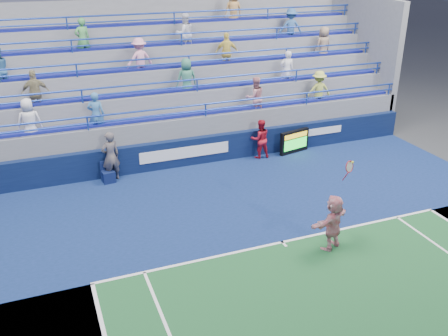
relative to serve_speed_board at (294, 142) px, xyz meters
name	(u,v)px	position (x,y,z in m)	size (l,w,h in m)	color
ground	(282,243)	(-3.69, -6.11, -0.50)	(120.00, 120.00, 0.00)	#333538
sponsor_wall	(208,149)	(-3.69, 0.39, 0.05)	(18.00, 0.32, 1.10)	#0A1437
bleacher_stand	(180,100)	(-3.69, 4.16, 1.05)	(18.00, 5.60, 6.13)	slate
serve_speed_board	(294,142)	(0.00, 0.00, 0.00)	(1.42, 0.47, 0.99)	black
judge_chair	(108,176)	(-7.74, -0.08, -0.24)	(0.49, 0.49, 0.78)	#0D1841
tennis_player	(333,222)	(-2.51, -6.83, 0.34)	(1.60, 1.05, 2.66)	white
line_judge	(111,156)	(-7.57, 0.03, 0.45)	(0.69, 0.45, 1.89)	#151E3C
ball_girl	(260,139)	(-1.56, 0.05, 0.32)	(0.79, 0.62, 1.62)	#B31424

